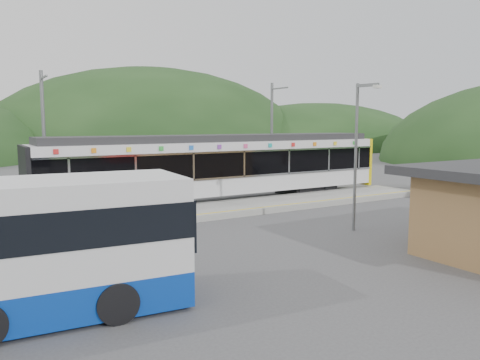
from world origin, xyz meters
TOP-DOWN VIEW (x-y plane):
  - ground at (0.00, 0.00)m, footprint 120.00×120.00m
  - hills at (6.19, 5.29)m, footprint 146.00×149.00m
  - platform at (0.00, 3.30)m, footprint 26.00×3.20m
  - yellow_line at (0.00, 2.00)m, footprint 26.00×0.10m
  - train at (1.84, 6.00)m, footprint 20.44×3.01m
  - catenary_mast_west at (-7.00, 8.56)m, footprint 0.18×1.80m
  - catenary_mast_east at (7.00, 8.56)m, footprint 0.18×1.80m
  - lamp_post at (2.98, -3.12)m, footprint 0.37×1.07m

SIDE VIEW (x-z plane):
  - ground at x=0.00m, z-range 0.00..0.00m
  - hills at x=6.19m, z-range -13.00..13.00m
  - platform at x=0.00m, z-range 0.00..0.30m
  - yellow_line at x=0.00m, z-range 0.30..0.31m
  - train at x=1.84m, z-range 0.19..3.93m
  - lamp_post at x=2.98m, z-range 0.58..6.55m
  - catenary_mast_west at x=-7.00m, z-range 0.15..7.15m
  - catenary_mast_east at x=7.00m, z-range 0.15..7.15m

